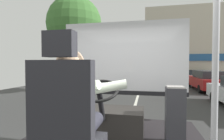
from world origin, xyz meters
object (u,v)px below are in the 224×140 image
object	(u,v)px
parked_car_silver	(193,76)
driver_seat	(67,133)
parked_car_red	(209,80)
handrail_pole	(215,67)
steering_console	(107,120)
bus_driver	(73,106)
fare_box	(175,115)

from	to	relation	value
parked_car_silver	driver_seat	bearing A→B (deg)	-106.68
driver_seat	parked_car_silver	size ratio (longest dim) A/B	0.34
parked_car_red	handrail_pole	bearing A→B (deg)	-107.72
handrail_pole	parked_car_silver	size ratio (longest dim) A/B	0.56
steering_console	parked_car_silver	size ratio (longest dim) A/B	0.29
bus_driver	parked_car_silver	xyz separation A→B (m)	(4.72, 15.65, -0.72)
driver_seat	fare_box	size ratio (longest dim) A/B	1.67
fare_box	steering_console	bearing A→B (deg)	173.98
fare_box	parked_car_silver	xyz separation A→B (m)	(3.75, 14.53, -0.38)
handrail_pole	fare_box	bearing A→B (deg)	95.44
driver_seat	steering_console	distance (m)	1.37
parked_car_red	parked_car_silver	distance (m)	4.85
parked_car_red	parked_car_silver	xyz separation A→B (m)	(0.21, 4.85, -0.04)
fare_box	parked_car_silver	distance (m)	15.01
bus_driver	fare_box	xyz separation A→B (m)	(0.97, 1.12, -0.34)
bus_driver	steering_console	distance (m)	1.32
parked_car_red	steering_console	bearing A→B (deg)	-115.24
driver_seat	fare_box	distance (m)	1.58
parked_car_red	parked_car_silver	bearing A→B (deg)	87.57
fare_box	parked_car_silver	size ratio (longest dim) A/B	0.21
handrail_pole	parked_car_silver	world-z (taller)	handrail_pole
driver_seat	steering_console	size ratio (longest dim) A/B	1.20
steering_console	parked_car_silver	bearing A→B (deg)	71.88
fare_box	bus_driver	bearing A→B (deg)	-131.00
steering_console	fare_box	size ratio (longest dim) A/B	1.40
parked_car_red	parked_car_silver	size ratio (longest dim) A/B	1.10
parked_car_red	driver_seat	bearing A→B (deg)	-112.48
fare_box	parked_car_silver	bearing A→B (deg)	75.53
parked_car_silver	handrail_pole	bearing A→B (deg)	-103.14
handrail_pole	driver_seat	bearing A→B (deg)	-172.22
driver_seat	parked_car_silver	world-z (taller)	driver_seat
bus_driver	driver_seat	bearing A→B (deg)	-90.00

